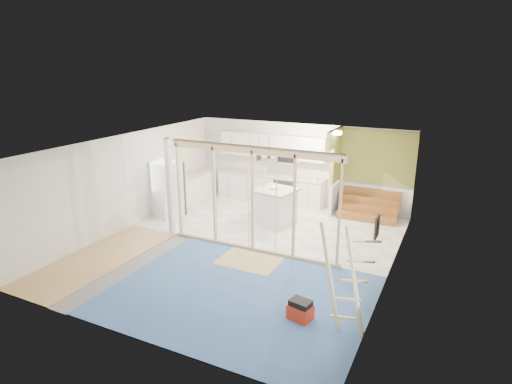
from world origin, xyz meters
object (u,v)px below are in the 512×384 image
at_px(toolbox, 300,310).
at_px(ladder, 345,280).
at_px(fridge, 167,189).
at_px(island, 275,206).

xyz_separation_m(toolbox, ladder, (0.76, 0.01, 0.78)).
bearing_deg(fridge, ladder, -11.56).
relative_size(fridge, ladder, 0.89).
distance_m(island, toolbox, 4.84).
bearing_deg(ladder, toolbox, -172.89).
height_order(fridge, island, fridge).
xyz_separation_m(island, toolbox, (2.33, -4.23, -0.32)).
distance_m(toolbox, ladder, 1.09).
height_order(toolbox, ladder, ladder).
bearing_deg(toolbox, island, 131.18).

